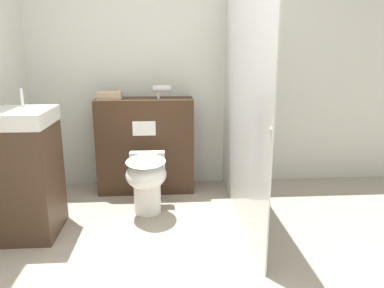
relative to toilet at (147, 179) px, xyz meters
The scene contains 8 objects.
ground_plane 1.16m from the toilet, 79.36° to the right, with size 12.00×12.00×0.00m, color #9E9384.
wall_back 1.27m from the toilet, 76.27° to the left, with size 8.00×0.06×2.50m.
partition_panel 0.60m from the toilet, 93.27° to the left, with size 0.96×0.32×0.96m.
shower_glass 1.06m from the toilet, ahead, with size 0.04×1.83×2.01m.
toilet is the anchor object (origin of this frame).
sink_vanity 0.99m from the toilet, 162.63° to the right, with size 0.49×0.53×1.13m.
hair_drier 0.92m from the toilet, 74.63° to the left, with size 0.20×0.07×0.13m.
folded_towel 0.94m from the toilet, 123.00° to the left, with size 0.23×0.14×0.07m.
Camera 1 is at (-0.03, -2.01, 1.43)m, focal length 35.00 mm.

